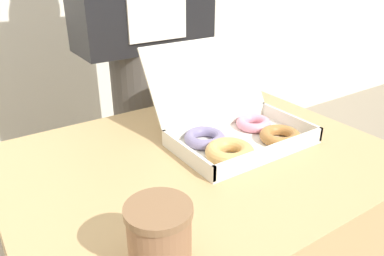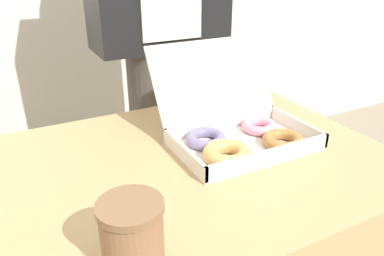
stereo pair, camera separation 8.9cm
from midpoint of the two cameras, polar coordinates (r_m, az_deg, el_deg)
donut_box at (r=0.95m, az=3.88°, el=-0.03°), size 0.34×0.35×0.23m
coffee_cup at (r=0.58m, az=-9.57°, el=-16.43°), size 0.10×0.10×0.12m
person_customer at (r=1.35m, az=-9.35°, el=13.47°), size 0.46×0.25×1.67m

